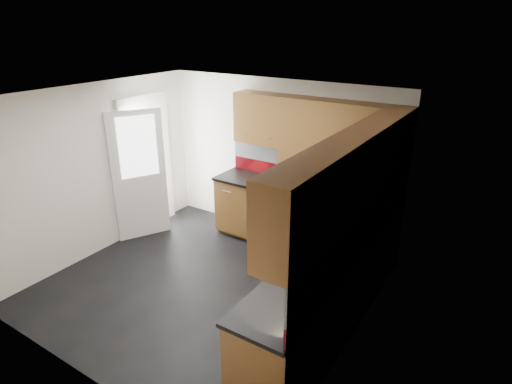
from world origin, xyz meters
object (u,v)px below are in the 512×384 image
Objects in this scene: utensil_pot at (292,176)px; toaster at (322,186)px; gas_hob at (295,188)px; food_processor at (356,219)px.

toaster is (0.54, -0.14, -0.01)m from utensil_pot.
gas_hob is 1.25× the size of utensil_pot.
toaster is at bearing -14.30° from utensil_pot.
gas_hob is 0.28m from utensil_pot.
food_processor is (0.81, -0.85, 0.06)m from toaster.
food_processor reaches higher than toaster.
utensil_pot is 0.55m from toaster.
utensil_pot is at bearing 143.60° from food_processor.
utensil_pot is (-0.16, 0.22, 0.09)m from gas_hob.
utensil_pot is 1.66× the size of toaster.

